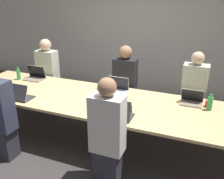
{
  "coord_description": "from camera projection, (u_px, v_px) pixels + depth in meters",
  "views": [
    {
      "loc": [
        1.49,
        -3.14,
        2.28
      ],
      "look_at": [
        0.19,
        0.1,
        0.87
      ],
      "focal_mm": 40.0,
      "sensor_mm": 36.0,
      "label": 1
    }
  ],
  "objects": [
    {
      "name": "ground_plane",
      "position": [
        99.0,
        139.0,
        4.07
      ],
      "size": [
        24.0,
        24.0,
        0.0
      ],
      "primitive_type": "plane",
      "color": "#383333"
    },
    {
      "name": "curtain_wall",
      "position": [
        141.0,
        32.0,
        5.55
      ],
      "size": [
        12.0,
        0.06,
        2.8
      ],
      "color": "beige",
      "rests_on": "ground_plane"
    },
    {
      "name": "conference_table",
      "position": [
        98.0,
        102.0,
        3.82
      ],
      "size": [
        4.69,
        1.24,
        0.72
      ],
      "color": "#D6B77F",
      "rests_on": "ground_plane"
    },
    {
      "name": "laptop_far_center",
      "position": [
        117.0,
        87.0,
        4.07
      ],
      "size": [
        0.35,
        0.23,
        0.24
      ],
      "color": "silver",
      "rests_on": "conference_table"
    },
    {
      "name": "person_far_center",
      "position": [
        125.0,
        85.0,
        4.46
      ],
      "size": [
        0.4,
        0.24,
        1.4
      ],
      "color": "#2D2D38",
      "rests_on": "ground_plane"
    },
    {
      "name": "cup_far_center",
      "position": [
        101.0,
        87.0,
        4.16
      ],
      "size": [
        0.08,
        0.08,
        0.1
      ],
      "color": "brown",
      "rests_on": "conference_table"
    },
    {
      "name": "laptop_near_midright",
      "position": [
        118.0,
        113.0,
        3.22
      ],
      "size": [
        0.36,
        0.27,
        0.27
      ],
      "rotation": [
        0.0,
        0.0,
        3.14
      ],
      "color": "#333338",
      "rests_on": "conference_table"
    },
    {
      "name": "person_near_midright",
      "position": [
        107.0,
        134.0,
        2.97
      ],
      "size": [
        0.4,
        0.24,
        1.39
      ],
      "rotation": [
        0.0,
        0.0,
        3.14
      ],
      "color": "#2D2D38",
      "rests_on": "ground_plane"
    },
    {
      "name": "laptop_far_left",
      "position": [
        35.0,
        75.0,
        4.64
      ],
      "size": [
        0.36,
        0.24,
        0.25
      ],
      "color": "gray",
      "rests_on": "conference_table"
    },
    {
      "name": "person_far_left",
      "position": [
        48.0,
        75.0,
        5.02
      ],
      "size": [
        0.4,
        0.24,
        1.4
      ],
      "color": "#2D2D38",
      "rests_on": "ground_plane"
    },
    {
      "name": "bottle_far_left",
      "position": [
        18.0,
        74.0,
        4.6
      ],
      "size": [
        0.07,
        0.07,
        0.24
      ],
      "color": "green",
      "rests_on": "conference_table"
    },
    {
      "name": "laptop_far_right",
      "position": [
        192.0,
        99.0,
        3.64
      ],
      "size": [
        0.31,
        0.23,
        0.22
      ],
      "color": "gray",
      "rests_on": "conference_table"
    },
    {
      "name": "person_far_right",
      "position": [
        193.0,
        94.0,
        4.13
      ],
      "size": [
        0.4,
        0.24,
        1.38
      ],
      "color": "#2D2D38",
      "rests_on": "ground_plane"
    },
    {
      "name": "cup_far_right",
      "position": [
        208.0,
        104.0,
        3.55
      ],
      "size": [
        0.09,
        0.09,
        0.09
      ],
      "color": "red",
      "rests_on": "conference_table"
    },
    {
      "name": "bottle_far_right",
      "position": [
        210.0,
        103.0,
        3.43
      ],
      "size": [
        0.07,
        0.07,
        0.24
      ],
      "color": "green",
      "rests_on": "conference_table"
    },
    {
      "name": "laptop_near_left",
      "position": [
        19.0,
        95.0,
        3.77
      ],
      "size": [
        0.35,
        0.25,
        0.25
      ],
      "rotation": [
        0.0,
        0.0,
        3.14
      ],
      "color": "#333338",
      "rests_on": "conference_table"
    },
    {
      "name": "person_near_left",
      "position": [
        0.0,
        116.0,
        3.44
      ],
      "size": [
        0.4,
        0.24,
        1.37
      ],
      "rotation": [
        0.0,
        0.0,
        3.14
      ],
      "color": "#2D2D38",
      "rests_on": "ground_plane"
    },
    {
      "name": "bottle_near_left",
      "position": [
        9.0,
        89.0,
        3.96
      ],
      "size": [
        0.07,
        0.07,
        0.2
      ],
      "color": "black",
      "rests_on": "conference_table"
    },
    {
      "name": "stapler",
      "position": [
        130.0,
        110.0,
        3.42
      ],
      "size": [
        0.08,
        0.16,
        0.05
      ],
      "rotation": [
        0.0,
        0.0,
        0.27
      ],
      "color": "black",
      "rests_on": "conference_table"
    }
  ]
}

